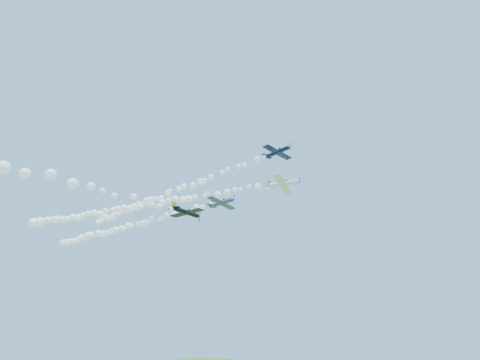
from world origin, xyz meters
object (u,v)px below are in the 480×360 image
Objects in this scene: plane_white at (282,184)px; plane_grey at (222,203)px; plane_black at (186,212)px; plane_navy at (277,152)px.

plane_grey is at bearing 170.99° from plane_white.
plane_grey reaches higher than plane_black.
plane_navy is 0.88× the size of plane_grey.
plane_black is (-6.47, -22.29, -10.01)m from plane_white.
plane_white is 1.14× the size of plane_black.
plane_navy is at bearing -30.29° from plane_black.
plane_navy reaches higher than plane_grey.
plane_black is at bearing -114.04° from plane_navy.
plane_white reaches higher than plane_black.
plane_navy is at bearing -75.80° from plane_white.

